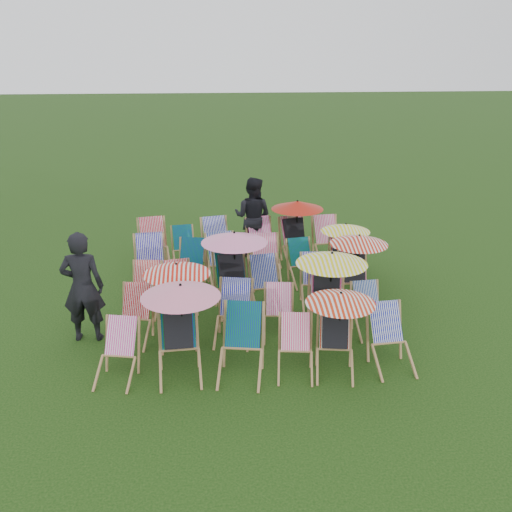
{
  "coord_description": "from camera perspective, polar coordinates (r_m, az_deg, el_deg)",
  "views": [
    {
      "loc": [
        -0.69,
        -9.65,
        4.66
      ],
      "look_at": [
        0.16,
        0.37,
        0.9
      ],
      "focal_mm": 40.0,
      "sensor_mm": 36.0,
      "label": 1
    }
  ],
  "objects": [
    {
      "name": "deckchair_27",
      "position": [
        12.73,
        0.71,
        1.36
      ],
      "size": [
        0.8,
        1.0,
        0.98
      ],
      "rotation": [
        0.0,
        0.0,
        0.19
      ],
      "color": "#A67D4D",
      "rests_on": "ground"
    },
    {
      "name": "deckchair_16",
      "position": [
        10.78,
        6.07,
        -2.58
      ],
      "size": [
        0.65,
        0.88,
        0.91
      ],
      "rotation": [
        0.0,
        0.0,
        -0.06
      ],
      "color": "#A67D4D",
      "rests_on": "ground"
    },
    {
      "name": "deckchair_26",
      "position": [
        12.72,
        -3.81,
        1.34
      ],
      "size": [
        0.83,
        1.02,
        0.99
      ],
      "rotation": [
        0.0,
        0.0,
        0.21
      ],
      "color": "#A67D4D",
      "rests_on": "ground"
    },
    {
      "name": "deckchair_28",
      "position": [
        12.8,
        4.06,
        2.56
      ],
      "size": [
        1.16,
        1.26,
        1.38
      ],
      "rotation": [
        0.0,
        0.0,
        0.19
      ],
      "color": "#A67D4D",
      "rests_on": "ground"
    },
    {
      "name": "deckchair_8",
      "position": [
        9.48,
        -2.25,
        -5.74
      ],
      "size": [
        0.77,
        0.96,
        0.94
      ],
      "rotation": [
        0.0,
        0.0,
        -0.18
      ],
      "color": "#A67D4D",
      "rests_on": "ground"
    },
    {
      "name": "deckchair_23",
      "position": [
        11.89,
        8.7,
        0.45
      ],
      "size": [
        1.01,
        1.06,
        1.2
      ],
      "rotation": [
        0.0,
        0.0,
        -0.1
      ],
      "color": "#A67D4D",
      "rests_on": "ground"
    },
    {
      "name": "deckchair_25",
      "position": [
        12.76,
        -7.18,
        0.88
      ],
      "size": [
        0.65,
        0.83,
        0.82
      ],
      "rotation": [
        0.0,
        0.0,
        0.15
      ],
      "color": "#A67D4D",
      "rests_on": "ground"
    },
    {
      "name": "deckchair_19",
      "position": [
        11.58,
        -6.66,
        -0.92
      ],
      "size": [
        0.76,
        0.94,
        0.92
      ],
      "rotation": [
        0.0,
        0.0,
        -0.2
      ],
      "color": "#A67D4D",
      "rests_on": "ground"
    },
    {
      "name": "deckchair_2",
      "position": [
        8.47,
        -1.5,
        -8.88
      ],
      "size": [
        0.82,
        1.03,
        1.01
      ],
      "rotation": [
        0.0,
        0.0,
        -0.18
      ],
      "color": "#A67D4D",
      "rests_on": "ground"
    },
    {
      "name": "deckchair_22",
      "position": [
        11.74,
        4.73,
        -0.7
      ],
      "size": [
        0.7,
        0.88,
        0.86
      ],
      "rotation": [
        0.0,
        0.0,
        0.18
      ],
      "color": "#A67D4D",
      "rests_on": "ground"
    },
    {
      "name": "deckchair_15",
      "position": [
        10.56,
        1.13,
        -2.92
      ],
      "size": [
        0.74,
        0.94,
        0.93
      ],
      "rotation": [
        0.0,
        0.0,
        0.15
      ],
      "color": "#A67D4D",
      "rests_on": "ground"
    },
    {
      "name": "deckchair_21",
      "position": [
        11.63,
        1.01,
        -0.56
      ],
      "size": [
        0.64,
        0.89,
        0.96
      ],
      "rotation": [
        0.0,
        0.0,
        0.01
      ],
      "color": "#A67D4D",
      "rests_on": "ground"
    },
    {
      "name": "deckchair_18",
      "position": [
        11.64,
        -10.51,
        -0.75
      ],
      "size": [
        0.78,
        1.01,
        1.02
      ],
      "rotation": [
        0.0,
        0.0,
        0.11
      ],
      "color": "#A67D4D",
      "rests_on": "ground"
    },
    {
      "name": "person_rear",
      "position": [
        13.1,
        -0.33,
        3.93
      ],
      "size": [
        1.11,
        1.01,
        1.85
      ],
      "primitive_type": "imported",
      "rotation": [
        0.0,
        0.0,
        2.72
      ],
      "color": "black",
      "rests_on": "ground"
    },
    {
      "name": "deckchair_29",
      "position": [
        13.0,
        7.26,
        1.58
      ],
      "size": [
        0.72,
        0.95,
        0.96
      ],
      "rotation": [
        0.0,
        0.0,
        0.1
      ],
      "color": "#A67D4D",
      "rests_on": "ground"
    },
    {
      "name": "deckchair_3",
      "position": [
        8.58,
        3.97,
        -9.2
      ],
      "size": [
        0.64,
        0.83,
        0.83
      ],
      "rotation": [
        0.0,
        0.0,
        -0.13
      ],
      "color": "#A67D4D",
      "rests_on": "ground"
    },
    {
      "name": "deckchair_13",
      "position": [
        10.64,
        -7.63,
        -3.15
      ],
      "size": [
        0.71,
        0.88,
        0.85
      ],
      "rotation": [
        0.0,
        0.0,
        0.2
      ],
      "color": "#A67D4D",
      "rests_on": "ground"
    },
    {
      "name": "deckchair_12",
      "position": [
        10.61,
        -11.14,
        -3.34
      ],
      "size": [
        0.68,
        0.87,
        0.88
      ],
      "rotation": [
        0.0,
        0.0,
        -0.13
      ],
      "color": "#A67D4D",
      "rests_on": "ground"
    },
    {
      "name": "ground",
      "position": [
        10.73,
        -0.68,
        -5.22
      ],
      "size": [
        100.0,
        100.0,
        0.0
      ],
      "primitive_type": "plane",
      "color": "black",
      "rests_on": "ground"
    },
    {
      "name": "deckchair_14",
      "position": [
        10.46,
        -2.28,
        -1.4
      ],
      "size": [
        1.21,
        1.31,
        1.44
      ],
      "rotation": [
        0.0,
        0.0,
        0.16
      ],
      "color": "#A67D4D",
      "rests_on": "ground"
    },
    {
      "name": "deckchair_1",
      "position": [
        8.49,
        -7.67,
        -7.27
      ],
      "size": [
        1.17,
        1.23,
        1.39
      ],
      "rotation": [
        0.0,
        0.0,
        0.07
      ],
      "color": "#A67D4D",
      "rests_on": "ground"
    },
    {
      "name": "deckchair_7",
      "position": [
        9.45,
        -8.01,
        -4.53
      ],
      "size": [
        1.1,
        1.19,
        1.31
      ],
      "rotation": [
        0.0,
        0.0,
        0.14
      ],
      "color": "#A67D4D",
      "rests_on": "ground"
    },
    {
      "name": "deckchair_4",
      "position": [
        8.6,
        8.06,
        -7.49
      ],
      "size": [
        1.04,
        1.11,
        1.24
      ],
      "rotation": [
        0.0,
        0.0,
        -0.16
      ],
      "color": "#A67D4D",
      "rests_on": "ground"
    },
    {
      "name": "deckchair_24",
      "position": [
        12.76,
        -10.18,
        1.17
      ],
      "size": [
        0.83,
        1.03,
        1.01
      ],
      "rotation": [
        0.0,
        0.0,
        0.18
      ],
      "color": "#A67D4D",
      "rests_on": "ground"
    },
    {
      "name": "deckchair_0",
      "position": [
        8.66,
        -13.77,
        -9.41
      ],
      "size": [
        0.71,
        0.87,
        0.85
      ],
      "rotation": [
        0.0,
        0.0,
        -0.2
      ],
      "color": "#A67D4D",
      "rests_on": "ground"
    },
    {
      "name": "deckchair_17",
      "position": [
        10.92,
        9.99,
        -1.18
      ],
      "size": [
        1.09,
        1.14,
        1.3
      ],
      "rotation": [
        0.0,
        0.0,
        -0.03
      ],
      "color": "#A67D4D",
      "rests_on": "ground"
    },
    {
      "name": "deckchair_10",
      "position": [
        9.61,
        7.2,
        -3.68
      ],
      "size": [
        1.2,
        1.27,
        1.42
      ],
      "rotation": [
        0.0,
        0.0,
        -0.15
      ],
      "color": "#A67D4D",
      "rests_on": "ground"
    },
    {
      "name": "deckchair_20",
      "position": [
        11.59,
        -3.26,
        -0.56
      ],
      "size": [
        0.81,
        1.02,
        1.0
      ],
      "rotation": [
        0.0,
        0.0,
        0.17
      ],
      "color": "#A67D4D",
      "rests_on": "ground"
    },
    {
      "name": "deckchair_9",
      "position": [
        9.63,
        2.31,
        -5.71
      ],
      "size": [
        0.62,
        0.81,
        0.82
      ],
      "rotation": [
        0.0,
        0.0,
        -0.11
      ],
      "color": "#A67D4D",
      "rests_on": "ground"
    },
    {
      "name": "deckchair_11",
      "position": [
        9.9,
        11.32,
        -5.37
      ],
      "size": [
        0.6,
        0.79,
        0.82
      ],
      "rotation": [
        0.0,
        0.0,
        0.08
      ],
      "color": "#A67D4D",
      "rests_on": "ground"
    },
    {
      "name": "deckchair_5",
      "position": [
        8.94,
        13.38,
        -8.14
      ],
      "size": [
        0.68,
        0.9,
        0.92
      ],
      "rotation": [
        0.0,
        0.0,
        0.09
      ],
      "color": "#A67D4D",
      "rests_on": "ground"
    },
    {
      "name": "person_left",
      "position": [
        9.69,
        -16.95,
        -2.99
      ],
      "size": [
        0.7,
        0.47,
        1.89
      ],
      "primitive_type": "imported",
      "rotation": [
        0.0,
        0.0,
        3.12
      ],
      "color": "black",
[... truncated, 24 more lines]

